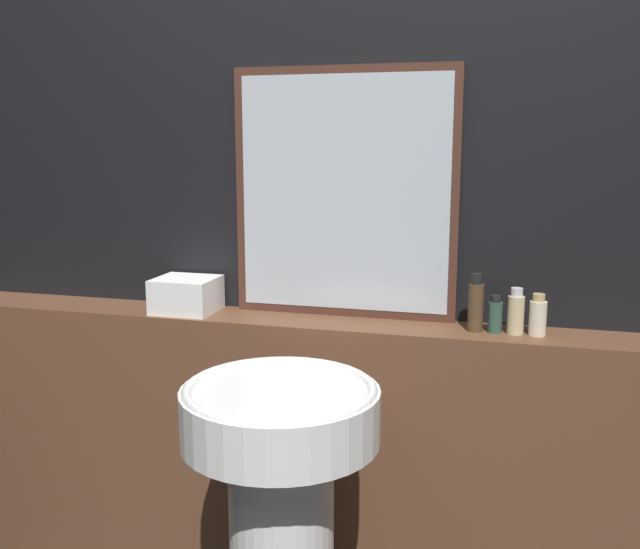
{
  "coord_description": "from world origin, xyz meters",
  "views": [
    {
      "loc": [
        0.6,
        -0.73,
        1.49
      ],
      "look_at": [
        0.07,
        1.18,
        1.12
      ],
      "focal_mm": 40.0,
      "sensor_mm": 36.0,
      "label": 1
    }
  ],
  "objects_px": {
    "body_wash_bottle": "(538,316)",
    "towel_stack": "(186,295)",
    "pedestal_sink": "(281,515)",
    "mirror": "(344,194)",
    "lotion_bottle": "(516,313)",
    "conditioner_bottle": "(495,315)",
    "shampoo_bottle": "(476,305)"
  },
  "relations": [
    {
      "from": "body_wash_bottle",
      "to": "towel_stack",
      "type": "bearing_deg",
      "value": 180.0
    },
    {
      "from": "pedestal_sink",
      "to": "mirror",
      "type": "xyz_separation_m",
      "value": [
        0.03,
        0.55,
        0.76
      ]
    },
    {
      "from": "pedestal_sink",
      "to": "lotion_bottle",
      "type": "height_order",
      "value": "lotion_bottle"
    },
    {
      "from": "pedestal_sink",
      "to": "body_wash_bottle",
      "type": "relative_size",
      "value": 7.75
    },
    {
      "from": "towel_stack",
      "to": "mirror",
      "type": "bearing_deg",
      "value": 9.53
    },
    {
      "from": "conditioner_bottle",
      "to": "body_wash_bottle",
      "type": "distance_m",
      "value": 0.12
    },
    {
      "from": "towel_stack",
      "to": "conditioner_bottle",
      "type": "relative_size",
      "value": 1.77
    },
    {
      "from": "mirror",
      "to": "conditioner_bottle",
      "type": "bearing_deg",
      "value": -10.2
    },
    {
      "from": "mirror",
      "to": "lotion_bottle",
      "type": "height_order",
      "value": "mirror"
    },
    {
      "from": "lotion_bottle",
      "to": "body_wash_bottle",
      "type": "bearing_deg",
      "value": -0.0
    },
    {
      "from": "towel_stack",
      "to": "shampoo_bottle",
      "type": "xyz_separation_m",
      "value": [
        0.9,
        0.0,
        0.02
      ]
    },
    {
      "from": "pedestal_sink",
      "to": "towel_stack",
      "type": "distance_m",
      "value": 0.79
    },
    {
      "from": "shampoo_bottle",
      "to": "body_wash_bottle",
      "type": "xyz_separation_m",
      "value": [
        0.17,
        -0.0,
        -0.02
      ]
    },
    {
      "from": "body_wash_bottle",
      "to": "mirror",
      "type": "bearing_deg",
      "value": 171.81
    },
    {
      "from": "towel_stack",
      "to": "lotion_bottle",
      "type": "relative_size",
      "value": 1.44
    },
    {
      "from": "mirror",
      "to": "towel_stack",
      "type": "height_order",
      "value": "mirror"
    },
    {
      "from": "pedestal_sink",
      "to": "conditioner_bottle",
      "type": "relative_size",
      "value": 8.56
    },
    {
      "from": "towel_stack",
      "to": "shampoo_bottle",
      "type": "height_order",
      "value": "shampoo_bottle"
    },
    {
      "from": "conditioner_bottle",
      "to": "body_wash_bottle",
      "type": "relative_size",
      "value": 0.9
    },
    {
      "from": "towel_stack",
      "to": "conditioner_bottle",
      "type": "distance_m",
      "value": 0.95
    },
    {
      "from": "towel_stack",
      "to": "body_wash_bottle",
      "type": "bearing_deg",
      "value": -0.0
    },
    {
      "from": "pedestal_sink",
      "to": "lotion_bottle",
      "type": "bearing_deg",
      "value": 40.74
    },
    {
      "from": "mirror",
      "to": "lotion_bottle",
      "type": "relative_size",
      "value": 5.73
    },
    {
      "from": "mirror",
      "to": "towel_stack",
      "type": "distance_m",
      "value": 0.59
    },
    {
      "from": "lotion_bottle",
      "to": "shampoo_bottle",
      "type": "bearing_deg",
      "value": 180.0
    },
    {
      "from": "pedestal_sink",
      "to": "lotion_bottle",
      "type": "xyz_separation_m",
      "value": [
        0.54,
        0.47,
        0.44
      ]
    },
    {
      "from": "pedestal_sink",
      "to": "towel_stack",
      "type": "xyz_separation_m",
      "value": [
        -0.47,
        0.47,
        0.44
      ]
    },
    {
      "from": "lotion_bottle",
      "to": "conditioner_bottle",
      "type": "bearing_deg",
      "value": -180.0
    },
    {
      "from": "mirror",
      "to": "lotion_bottle",
      "type": "bearing_deg",
      "value": -9.12
    },
    {
      "from": "lotion_bottle",
      "to": "body_wash_bottle",
      "type": "relative_size",
      "value": 1.11
    },
    {
      "from": "body_wash_bottle",
      "to": "shampoo_bottle",
      "type": "bearing_deg",
      "value": 180.0
    },
    {
      "from": "pedestal_sink",
      "to": "conditioner_bottle",
      "type": "height_order",
      "value": "conditioner_bottle"
    }
  ]
}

